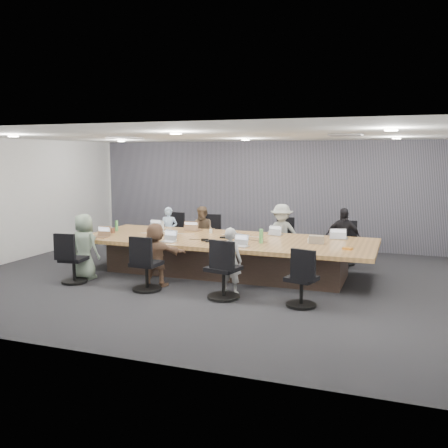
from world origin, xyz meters
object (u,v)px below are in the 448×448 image
(person_0, at_px, (169,231))
(laptop_2, at_px, (276,234))
(person_2, at_px, (282,234))
(chair_4, at_px, (74,263))
(bottle_green_left, at_px, (117,226))
(chair_3, at_px, (344,248))
(chair_6, at_px, (224,273))
(chair_1, at_px, (209,239))
(person_5, at_px, (156,254))
(laptop_5, at_px, (169,242))
(conference_table, at_px, (226,255))
(bottle_green_right, at_px, (261,236))
(person_4, at_px, (84,247))
(person_1, at_px, (203,232))
(laptop_4, at_px, (100,237))
(person_6, at_px, (230,261))
(chair_0, at_px, (175,237))
(stapler, at_px, (205,240))
(laptop_1, at_px, (194,230))
(laptop_0, at_px, (158,228))
(laptop_6, at_px, (240,246))
(chair_7, at_px, (301,283))
(canvas_bag, at_px, (316,240))
(laptop_3, at_px, (340,238))
(chair_2, at_px, (285,244))
(person_3, at_px, (343,238))
(chair_5, at_px, (147,268))
(mug_brown, at_px, (113,230))
(bottle_clear, at_px, (162,226))
(snack_packet, at_px, (348,249))

(person_0, bearing_deg, laptop_2, -24.47)
(person_2, bearing_deg, chair_4, -149.15)
(bottle_green_left, bearing_deg, chair_3, 18.15)
(chair_6, xyz_separation_m, bottle_green_left, (-3.23, 1.81, 0.42))
(chair_1, height_order, chair_6, chair_6)
(person_5, height_order, laptop_5, person_5)
(conference_table, height_order, bottle_green_right, bottle_green_right)
(chair_6, distance_m, person_4, 3.08)
(conference_table, distance_m, chair_1, 2.00)
(person_1, bearing_deg, laptop_4, -127.38)
(laptop_2, relative_size, person_6, 0.24)
(chair_6, bearing_deg, chair_0, 139.61)
(person_5, bearing_deg, stapler, -134.56)
(laptop_1, distance_m, person_5, 2.16)
(laptop_0, distance_m, laptop_6, 3.00)
(chair_7, distance_m, person_1, 4.26)
(laptop_4, height_order, canvas_bag, canvas_bag)
(chair_4, distance_m, laptop_3, 5.31)
(laptop_4, relative_size, person_5, 0.25)
(chair_2, distance_m, person_3, 1.42)
(chair_5, relative_size, bottle_green_right, 2.98)
(chair_5, distance_m, mug_brown, 2.28)
(laptop_4, xyz_separation_m, bottle_green_right, (3.31, 0.51, 0.13))
(chair_6, relative_size, person_2, 0.65)
(chair_1, bearing_deg, person_1, 85.06)
(person_5, height_order, stapler, person_5)
(person_3, height_order, bottle_clear, person_3)
(chair_5, height_order, laptop_5, chair_5)
(chair_0, bearing_deg, laptop_4, 88.24)
(laptop_0, distance_m, person_2, 2.87)
(laptop_1, height_order, laptop_5, same)
(bottle_green_right, bearing_deg, bottle_clear, 165.87)
(chair_3, height_order, person_2, person_2)
(laptop_0, bearing_deg, stapler, 148.71)
(laptop_0, xyz_separation_m, stapler, (1.70, -1.28, 0.02))
(laptop_5, bearing_deg, person_3, 43.48)
(chair_1, xyz_separation_m, person_6, (1.63, -3.05, 0.21))
(chair_0, relative_size, laptop_5, 2.74)
(chair_1, distance_m, laptop_3, 3.39)
(chair_0, xyz_separation_m, person_3, (4.16, -0.35, 0.27))
(person_5, bearing_deg, laptop_6, -167.95)
(chair_4, relative_size, person_5, 0.64)
(chair_7, distance_m, person_6, 1.40)
(laptop_0, height_order, laptop_4, same)
(person_2, bearing_deg, chair_1, 157.87)
(chair_2, height_order, chair_7, chair_2)
(bottle_clear, bearing_deg, snack_packet, -9.87)
(bottle_green_right, bearing_deg, chair_1, 133.44)
(person_6, bearing_deg, person_2, -88.45)
(laptop_1, distance_m, laptop_3, 3.25)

